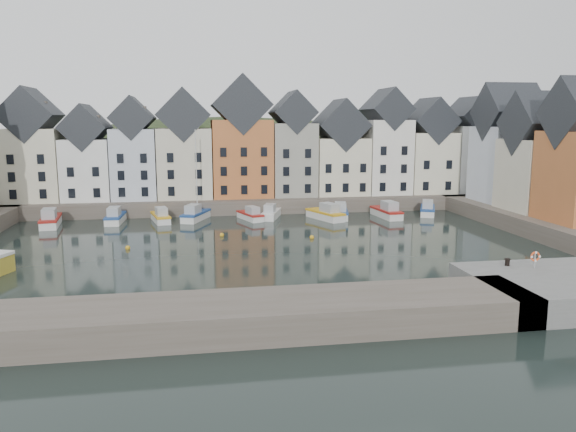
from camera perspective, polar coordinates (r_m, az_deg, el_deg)
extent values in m
plane|color=black|center=(57.87, -2.37, -3.54)|extent=(260.00, 260.00, 0.00)
cube|color=#534B3F|center=(87.05, -4.84, 1.59)|extent=(90.00, 16.00, 2.00)
cube|color=#534B3F|center=(74.50, 26.81, -0.81)|extent=(14.00, 54.00, 2.00)
cube|color=#534B3F|center=(36.18, -14.01, -10.40)|extent=(50.00, 6.00, 2.00)
ellipsoid|color=black|center=(116.39, -5.77, -5.91)|extent=(153.60, 70.40, 64.00)
sphere|color=black|center=(107.16, -13.35, 7.02)|extent=(5.77, 5.77, 5.77)
sphere|color=black|center=(121.01, 5.78, 7.24)|extent=(5.27, 5.27, 5.27)
sphere|color=black|center=(116.85, 9.95, 6.94)|extent=(5.07, 5.07, 5.07)
sphere|color=black|center=(113.23, 1.31, 6.96)|extent=(5.01, 5.01, 5.01)
sphere|color=black|center=(116.82, -24.87, 5.54)|extent=(3.94, 3.94, 3.94)
sphere|color=black|center=(121.50, 7.43, 7.18)|extent=(5.21, 5.21, 5.21)
sphere|color=black|center=(115.00, -5.09, 7.22)|extent=(5.45, 5.45, 5.45)
sphere|color=black|center=(113.57, 13.79, 6.39)|extent=(4.49, 4.49, 4.49)
cube|color=#EBE4C4|center=(87.02, -24.37, 4.75)|extent=(7.67, 8.00, 10.07)
cube|color=black|center=(86.80, -24.69, 9.31)|extent=(7.67, 8.16, 7.67)
cube|color=white|center=(85.51, -19.62, 4.49)|extent=(6.56, 8.00, 8.61)
cube|color=black|center=(85.23, -19.85, 8.46)|extent=(6.56, 8.16, 6.56)
cube|color=silver|center=(84.55, -15.27, 5.14)|extent=(6.20, 8.00, 10.02)
cube|color=black|center=(84.32, -15.47, 9.57)|extent=(6.20, 8.16, 6.20)
cube|color=beige|center=(84.14, -10.44, 5.32)|extent=(7.70, 8.00, 10.08)
cube|color=black|center=(83.91, -10.58, 10.05)|extent=(7.70, 8.16, 7.70)
cube|color=#BF6936|center=(84.38, -4.75, 5.87)|extent=(8.69, 8.00, 11.28)
cube|color=black|center=(84.22, -4.82, 11.16)|extent=(8.69, 8.16, 8.69)
cube|color=gray|center=(85.38, 0.44, 5.78)|extent=(6.43, 8.00, 10.78)
cube|color=black|center=(85.19, 0.45, 10.47)|extent=(6.43, 8.16, 6.43)
cube|color=beige|center=(87.02, 5.20, 5.08)|extent=(7.88, 8.00, 8.56)
cube|color=black|center=(86.74, 5.26, 9.18)|extent=(7.88, 8.16, 7.88)
cube|color=white|center=(89.07, 9.81, 5.96)|extent=(6.50, 8.00, 11.27)
cube|color=black|center=(88.90, 9.95, 10.62)|extent=(6.50, 8.16, 6.50)
cube|color=#EBE4C4|center=(91.68, 13.95, 5.31)|extent=(7.23, 8.00, 9.32)
cube|color=black|center=(91.45, 14.12, 9.34)|extent=(7.23, 8.16, 7.23)
cube|color=white|center=(94.58, 17.79, 5.56)|extent=(6.18, 8.00, 10.32)
cube|color=black|center=(94.38, 18.01, 9.61)|extent=(6.18, 8.16, 6.18)
cube|color=silver|center=(84.19, 21.27, 4.92)|extent=(7.47, 8.00, 10.38)
cube|color=black|center=(83.98, 21.57, 9.80)|extent=(7.62, 8.00, 8.00)
cube|color=beige|center=(77.50, 24.24, 3.81)|extent=(8.14, 8.00, 8.89)
cube|color=black|center=(77.20, 24.58, 8.56)|extent=(8.30, 8.00, 8.00)
sphere|color=gold|center=(65.30, -6.74, -1.94)|extent=(0.50, 0.50, 0.50)
sphere|color=gold|center=(63.63, 2.43, -2.18)|extent=(0.50, 0.50, 0.50)
sphere|color=gold|center=(60.75, -15.97, -3.13)|extent=(0.50, 0.50, 0.50)
cube|color=silver|center=(77.20, -22.95, -0.66)|extent=(2.75, 6.83, 1.22)
cube|color=maroon|center=(77.09, -22.99, -0.18)|extent=(2.87, 6.97, 0.28)
cube|color=#A0A4A8|center=(76.01, -23.10, 0.19)|extent=(1.85, 2.82, 1.33)
cube|color=silver|center=(76.91, -17.09, -0.37)|extent=(2.12, 6.21, 1.12)
cube|color=navy|center=(76.81, -17.12, 0.08)|extent=(2.23, 6.34, 0.26)
cube|color=#A0A4A8|center=(75.82, -17.26, 0.42)|extent=(1.54, 2.52, 1.23)
cube|color=silver|center=(75.94, -12.81, -0.33)|extent=(2.92, 5.99, 1.05)
cube|color=gold|center=(75.84, -12.83, 0.10)|extent=(3.03, 6.12, 0.24)
cube|color=#A0A4A8|center=(74.91, -12.74, 0.43)|extent=(1.80, 2.54, 1.15)
cube|color=silver|center=(76.30, -9.34, -0.14)|extent=(4.08, 6.53, 1.15)
cube|color=navy|center=(76.19, -9.36, 0.32)|extent=(4.22, 6.68, 0.26)
cube|color=#A0A4A8|center=(75.23, -9.63, 0.68)|extent=(2.29, 2.87, 1.26)
cylinder|color=silver|center=(76.10, -9.29, 4.32)|extent=(0.15, 0.15, 11.50)
cube|color=silver|center=(75.79, -3.87, -0.14)|extent=(3.25, 5.60, 0.98)
cube|color=maroon|center=(75.70, -3.87, 0.26)|extent=(3.37, 5.73, 0.22)
cube|color=#A0A4A8|center=(74.89, -3.62, 0.57)|extent=(1.88, 2.43, 1.07)
cube|color=silver|center=(76.90, -1.72, 0.04)|extent=(3.43, 5.97, 1.05)
cube|color=silver|center=(76.81, -1.72, 0.46)|extent=(3.55, 6.11, 0.24)
cube|color=#A0A4A8|center=(75.88, -1.84, 0.78)|extent=(1.99, 2.59, 1.14)
cube|color=silver|center=(76.01, 3.78, -0.06)|extent=(4.24, 6.79, 1.20)
cube|color=gold|center=(75.90, 3.79, 0.42)|extent=(4.38, 6.95, 0.27)
cube|color=#A0A4A8|center=(75.01, 4.22, 0.81)|extent=(2.38, 2.99, 1.31)
cube|color=silver|center=(77.51, 5.30, 0.10)|extent=(3.19, 6.54, 1.15)
cube|color=navy|center=(77.41, 5.30, 0.56)|extent=(3.31, 6.68, 0.26)
cube|color=#A0A4A8|center=(76.38, 5.34, 0.91)|extent=(1.97, 2.77, 1.26)
cube|color=silver|center=(78.67, 9.94, 0.15)|extent=(2.59, 6.76, 1.21)
cube|color=maroon|center=(78.56, 9.96, 0.62)|extent=(2.71, 6.90, 0.28)
cube|color=#A0A4A8|center=(77.57, 10.28, 0.99)|extent=(1.78, 2.77, 1.32)
cube|color=silver|center=(82.22, 13.98, 0.40)|extent=(4.09, 6.30, 1.11)
cube|color=navy|center=(82.13, 13.99, 0.81)|extent=(4.23, 6.46, 0.25)
cube|color=#A0A4A8|center=(81.14, 14.01, 1.14)|extent=(2.27, 2.80, 1.22)
cylinder|color=black|center=(47.33, 21.39, -4.42)|extent=(0.36, 0.36, 0.50)
cylinder|color=black|center=(47.27, 21.41, -4.11)|extent=(0.48, 0.48, 0.08)
cube|color=gray|center=(47.42, 23.76, -4.18)|extent=(0.10, 0.10, 1.10)
torus|color=#ED4D1B|center=(47.30, 23.82, -3.78)|extent=(0.80, 0.14, 0.80)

